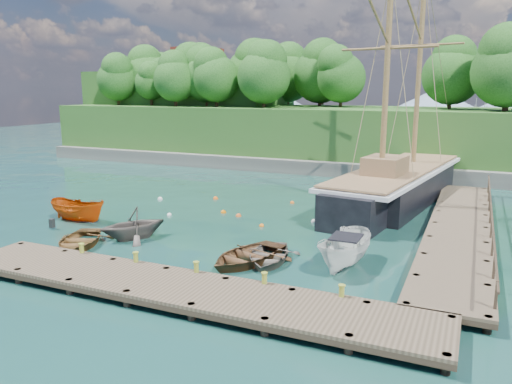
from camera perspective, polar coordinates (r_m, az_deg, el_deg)
ground at (r=25.95m, az=-4.85°, el=-6.04°), size 160.00×160.00×0.00m
dock_near at (r=19.59m, az=-8.93°, el=-10.81°), size 20.00×3.20×1.10m
dock_east at (r=29.58m, az=22.24°, el=-3.79°), size 3.20×24.00×1.10m
bollard_0 at (r=24.30m, az=-19.18°, el=-7.92°), size 0.26×0.26×0.45m
bollard_1 at (r=22.44m, az=-13.48°, el=-9.22°), size 0.26×0.26×0.45m
bollard_2 at (r=20.85m, az=-6.78°, el=-10.61°), size 0.26×0.26×0.45m
bollard_3 at (r=19.59m, az=0.96°, el=-12.04°), size 0.26×0.26×0.45m
bollard_4 at (r=18.73m, az=9.68°, el=-13.37°), size 0.26×0.26×0.45m
rowboat_0 at (r=27.18m, az=-19.56°, el=-5.87°), size 4.21×4.80×0.83m
rowboat_1 at (r=27.70m, az=-13.80°, el=-5.19°), size 4.43×4.58×1.84m
rowboat_2 at (r=23.34m, az=-1.07°, el=-8.06°), size 4.21×5.07×0.91m
rowboat_3 at (r=23.48m, az=1.41°, el=-7.93°), size 3.42×4.28×0.79m
motorboat_orange at (r=32.27m, az=-19.57°, el=-3.14°), size 4.09×1.68×1.56m
cabin_boat_white at (r=23.10m, az=10.13°, el=-8.45°), size 2.18×4.67×1.74m
schooner at (r=36.63m, az=15.85°, el=0.48°), size 7.45×25.99×18.84m
mooring_buoy_0 at (r=32.24m, az=-9.88°, el=-2.64°), size 0.30×0.30×0.30m
mooring_buoy_1 at (r=32.46m, az=-3.74°, el=-2.39°), size 0.36×0.36×0.36m
mooring_buoy_2 at (r=31.50m, az=-2.01°, el=-2.81°), size 0.36×0.36×0.36m
mooring_buoy_3 at (r=30.33m, az=6.65°, el=-3.46°), size 0.37×0.37×0.37m
mooring_buoy_4 at (r=36.55m, az=-4.64°, el=-0.81°), size 0.36×0.36×0.36m
mooring_buoy_5 at (r=35.18m, az=4.15°, el=-1.29°), size 0.30×0.30×0.30m
mooring_buoy_6 at (r=36.91m, az=-10.90°, el=-0.86°), size 0.36×0.36×0.36m
mooring_buoy_7 at (r=29.25m, az=0.64°, el=-3.95°), size 0.30×0.30×0.30m
headland at (r=58.57m, az=-1.22°, el=9.39°), size 51.00×19.31×12.90m
distant_ridge at (r=92.01m, az=19.36°, el=8.84°), size 117.00×40.00×10.00m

